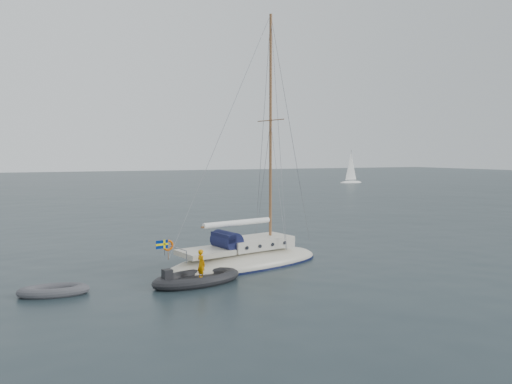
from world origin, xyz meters
name	(u,v)px	position (x,y,z in m)	size (l,w,h in m)	color
ground	(243,261)	(0.00, 0.00, 0.00)	(300.00, 300.00, 0.00)	black
sailboat	(246,247)	(-0.43, -1.29, 1.01)	(9.41, 2.82, 13.40)	beige
dinghy	(54,291)	(-9.57, -2.72, 0.18)	(2.81, 1.27, 0.40)	#46464B
rib	(197,278)	(-3.74, -3.43, 0.25)	(4.22, 1.92, 1.52)	black
distant_yacht_b	(351,168)	(48.36, 57.73, 2.98)	(5.26, 2.81, 6.97)	white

